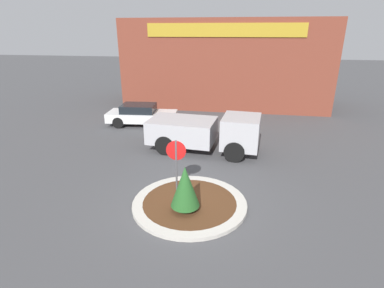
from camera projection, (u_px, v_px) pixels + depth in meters
name	position (u px, v px, depth m)	size (l,w,h in m)	color
ground_plane	(190.00, 205.00, 10.47)	(120.00, 120.00, 0.00)	#474749
traffic_island	(190.00, 203.00, 10.45)	(3.98, 3.98, 0.13)	#BCB7AD
stop_sign	(176.00, 158.00, 10.66)	(0.72, 0.07, 2.12)	#4C4C51
island_shrub	(185.00, 186.00, 9.66)	(0.96, 0.96, 1.57)	brown
utility_truck	(205.00, 131.00, 14.84)	(5.60, 2.63, 1.90)	#B2B2B7
storefront_building	(226.00, 63.00, 23.90)	(15.45, 6.07, 6.55)	brown
parked_sedan_white	(141.00, 114.00, 19.11)	(4.47, 2.13, 1.34)	silver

